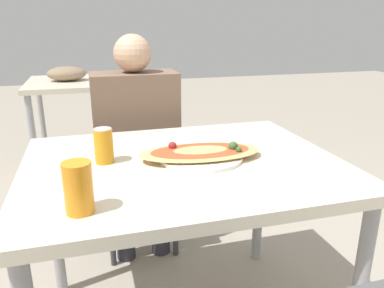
{
  "coord_description": "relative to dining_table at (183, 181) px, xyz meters",
  "views": [
    {
      "loc": [
        -0.31,
        -1.22,
        1.24
      ],
      "look_at": [
        0.03,
        0.0,
        0.82
      ],
      "focal_mm": 35.0,
      "sensor_mm": 36.0,
      "label": 1
    }
  ],
  "objects": [
    {
      "name": "dining_table",
      "position": [
        0.0,
        0.0,
        0.0
      ],
      "size": [
        1.12,
        0.87,
        0.76
      ],
      "color": "beige",
      "rests_on": "ground_plane"
    },
    {
      "name": "drink_glass",
      "position": [
        -0.36,
        -0.29,
        0.15
      ],
      "size": [
        0.08,
        0.08,
        0.14
      ],
      "color": "orange",
      "rests_on": "dining_table"
    },
    {
      "name": "person_seated",
      "position": [
        -0.08,
        0.65,
        0.02
      ],
      "size": [
        0.43,
        0.25,
        1.18
      ],
      "rotation": [
        0.0,
        0.0,
        3.14
      ],
      "color": "#2D2D38",
      "rests_on": "ground_plane"
    },
    {
      "name": "background_table",
      "position": [
        -0.28,
        2.11,
        0.02
      ],
      "size": [
        1.1,
        0.8,
        0.88
      ],
      "color": "beige",
      "rests_on": "ground_plane"
    },
    {
      "name": "soda_can",
      "position": [
        -0.27,
        0.06,
        0.14
      ],
      "size": [
        0.07,
        0.07,
        0.12
      ],
      "color": "orange",
      "rests_on": "dining_table"
    },
    {
      "name": "pizza_main",
      "position": [
        0.07,
        0.01,
        0.1
      ],
      "size": [
        0.46,
        0.31,
        0.06
      ],
      "color": "white",
      "rests_on": "dining_table"
    },
    {
      "name": "chair_far_seated",
      "position": [
        -0.08,
        0.76,
        -0.17
      ],
      "size": [
        0.4,
        0.4,
        0.89
      ],
      "rotation": [
        0.0,
        0.0,
        3.14
      ],
      "color": "#4C4C4C",
      "rests_on": "ground_plane"
    }
  ]
}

